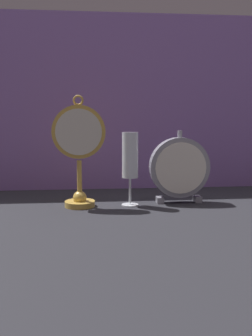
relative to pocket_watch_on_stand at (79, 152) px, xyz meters
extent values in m
plane|color=#232328|center=(0.14, -0.06, -0.16)|extent=(4.00, 4.00, 0.00)
cube|color=#8460A8|center=(0.14, 0.27, 0.15)|extent=(1.76, 0.01, 0.61)
cylinder|color=gold|center=(0.00, 0.00, -0.15)|extent=(0.09, 0.09, 0.02)
sphere|color=gold|center=(0.00, 0.00, -0.13)|extent=(0.04, 0.04, 0.04)
cylinder|color=gold|center=(0.00, 0.00, -0.08)|extent=(0.01, 0.01, 0.12)
cylinder|color=gold|center=(0.00, 0.00, 0.06)|extent=(0.15, 0.02, 0.15)
cylinder|color=beige|center=(0.00, -0.01, 0.06)|extent=(0.13, 0.00, 0.13)
torus|color=gold|center=(0.00, 0.00, 0.14)|extent=(0.03, 0.01, 0.03)
cube|color=gray|center=(0.24, 0.02, -0.15)|extent=(0.02, 0.03, 0.02)
cube|color=gray|center=(0.35, 0.02, -0.15)|extent=(0.02, 0.03, 0.02)
cylinder|color=gray|center=(0.30, 0.02, -0.05)|extent=(0.18, 0.04, 0.18)
cylinder|color=silver|center=(0.30, 0.00, -0.05)|extent=(0.15, 0.00, 0.15)
cylinder|color=gray|center=(0.30, 0.02, 0.05)|extent=(0.01, 0.01, 0.02)
cylinder|color=silver|center=(0.14, 0.00, -0.15)|extent=(0.05, 0.05, 0.01)
cylinder|color=silver|center=(0.14, 0.00, -0.11)|extent=(0.01, 0.01, 0.08)
cylinder|color=white|center=(0.14, 0.00, -0.01)|extent=(0.05, 0.05, 0.13)
cylinder|color=#E5D17F|center=(0.14, 0.00, -0.03)|extent=(0.04, 0.04, 0.09)
camera|label=1|loc=(0.03, -1.06, 0.10)|focal=40.00mm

